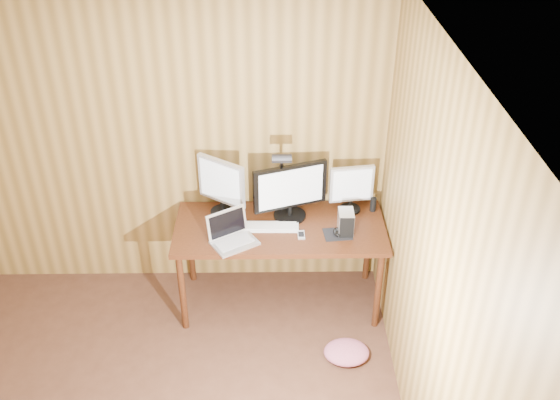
{
  "coord_description": "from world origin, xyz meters",
  "views": [
    {
      "loc": [
        0.88,
        -2.24,
        3.48
      ],
      "look_at": [
        0.93,
        1.58,
        1.02
      ],
      "focal_mm": 40.0,
      "sensor_mm": 36.0,
      "label": 1
    }
  ],
  "objects_px": {
    "monitor_left": "(221,185)",
    "keyboard": "(270,227)",
    "speaker": "(373,204)",
    "monitor_right": "(351,188)",
    "mouse": "(338,232)",
    "desk": "(280,234)",
    "laptop": "(231,235)",
    "hard_drive": "(346,222)",
    "monitor_center": "(290,191)",
    "phone": "(301,235)",
    "desk_lamp": "(282,174)"
  },
  "relations": [
    {
      "from": "mouse",
      "to": "speaker",
      "type": "distance_m",
      "value": 0.44
    },
    {
      "from": "monitor_left",
      "to": "speaker",
      "type": "bearing_deg",
      "value": 35.24
    },
    {
      "from": "monitor_center",
      "to": "keyboard",
      "type": "bearing_deg",
      "value": -154.95
    },
    {
      "from": "monitor_left",
      "to": "hard_drive",
      "type": "bearing_deg",
      "value": 18.5
    },
    {
      "from": "hard_drive",
      "to": "desk",
      "type": "bearing_deg",
      "value": 163.68
    },
    {
      "from": "desk",
      "to": "keyboard",
      "type": "relative_size",
      "value": 3.65
    },
    {
      "from": "monitor_left",
      "to": "keyboard",
      "type": "height_order",
      "value": "monitor_left"
    },
    {
      "from": "laptop",
      "to": "mouse",
      "type": "relative_size",
      "value": 3.58
    },
    {
      "from": "monitor_left",
      "to": "phone",
      "type": "relative_size",
      "value": 4.45
    },
    {
      "from": "monitor_right",
      "to": "hard_drive",
      "type": "distance_m",
      "value": 0.32
    },
    {
      "from": "laptop",
      "to": "desk_lamp",
      "type": "bearing_deg",
      "value": 8.62
    },
    {
      "from": "monitor_left",
      "to": "keyboard",
      "type": "distance_m",
      "value": 0.49
    },
    {
      "from": "monitor_center",
      "to": "monitor_left",
      "type": "bearing_deg",
      "value": 154.72
    },
    {
      "from": "hard_drive",
      "to": "speaker",
      "type": "relative_size",
      "value": 1.55
    },
    {
      "from": "monitor_center",
      "to": "keyboard",
      "type": "xyz_separation_m",
      "value": [
        -0.16,
        -0.15,
        -0.22
      ]
    },
    {
      "from": "mouse",
      "to": "desk",
      "type": "bearing_deg",
      "value": 161.89
    },
    {
      "from": "monitor_center",
      "to": "phone",
      "type": "relative_size",
      "value": 5.29
    },
    {
      "from": "monitor_right",
      "to": "mouse",
      "type": "xyz_separation_m",
      "value": [
        -0.13,
        -0.32,
        -0.19
      ]
    },
    {
      "from": "monitor_left",
      "to": "mouse",
      "type": "distance_m",
      "value": 0.95
    },
    {
      "from": "desk",
      "to": "monitor_right",
      "type": "distance_m",
      "value": 0.66
    },
    {
      "from": "hard_drive",
      "to": "speaker",
      "type": "bearing_deg",
      "value": 49.54
    },
    {
      "from": "mouse",
      "to": "monitor_right",
      "type": "bearing_deg",
      "value": 73.47
    },
    {
      "from": "hard_drive",
      "to": "speaker",
      "type": "distance_m",
      "value": 0.38
    },
    {
      "from": "monitor_right",
      "to": "desk_lamp",
      "type": "distance_m",
      "value": 0.57
    },
    {
      "from": "monitor_right",
      "to": "laptop",
      "type": "bearing_deg",
      "value": -164.89
    },
    {
      "from": "hard_drive",
      "to": "phone",
      "type": "xyz_separation_m",
      "value": [
        -0.33,
        -0.05,
        -0.08
      ]
    },
    {
      "from": "monitor_left",
      "to": "monitor_right",
      "type": "distance_m",
      "value": 1.0
    },
    {
      "from": "desk",
      "to": "speaker",
      "type": "bearing_deg",
      "value": 10.38
    },
    {
      "from": "hard_drive",
      "to": "mouse",
      "type": "bearing_deg",
      "value": -150.44
    },
    {
      "from": "laptop",
      "to": "phone",
      "type": "distance_m",
      "value": 0.52
    },
    {
      "from": "laptop",
      "to": "keyboard",
      "type": "distance_m",
      "value": 0.33
    },
    {
      "from": "laptop",
      "to": "phone",
      "type": "relative_size",
      "value": 3.75
    },
    {
      "from": "phone",
      "to": "laptop",
      "type": "bearing_deg",
      "value": -174.9
    },
    {
      "from": "monitor_center",
      "to": "hard_drive",
      "type": "relative_size",
      "value": 3.15
    },
    {
      "from": "monitor_center",
      "to": "monitor_right",
      "type": "relative_size",
      "value": 1.43
    },
    {
      "from": "desk",
      "to": "hard_drive",
      "type": "xyz_separation_m",
      "value": [
        0.49,
        -0.15,
        0.21
      ]
    },
    {
      "from": "monitor_left",
      "to": "mouse",
      "type": "bearing_deg",
      "value": 15.49
    },
    {
      "from": "monitor_right",
      "to": "mouse",
      "type": "relative_size",
      "value": 3.53
    },
    {
      "from": "desk",
      "to": "keyboard",
      "type": "distance_m",
      "value": 0.18
    },
    {
      "from": "desk",
      "to": "speaker",
      "type": "relative_size",
      "value": 13.96
    },
    {
      "from": "monitor_left",
      "to": "keyboard",
      "type": "relative_size",
      "value": 1.07
    },
    {
      "from": "monitor_right",
      "to": "monitor_left",
      "type": "bearing_deg",
      "value": 173.17
    },
    {
      "from": "desk",
      "to": "hard_drive",
      "type": "distance_m",
      "value": 0.55
    },
    {
      "from": "mouse",
      "to": "desk_lamp",
      "type": "xyz_separation_m",
      "value": [
        -0.41,
        0.24,
        0.36
      ]
    },
    {
      "from": "desk_lamp",
      "to": "mouse",
      "type": "bearing_deg",
      "value": -36.74
    },
    {
      "from": "hard_drive",
      "to": "monitor_left",
      "type": "bearing_deg",
      "value": 164.69
    },
    {
      "from": "speaker",
      "to": "mouse",
      "type": "bearing_deg",
      "value": -134.08
    },
    {
      "from": "monitor_left",
      "to": "phone",
      "type": "height_order",
      "value": "monitor_left"
    },
    {
      "from": "mouse",
      "to": "desk_lamp",
      "type": "height_order",
      "value": "desk_lamp"
    },
    {
      "from": "laptop",
      "to": "keyboard",
      "type": "bearing_deg",
      "value": -1.72
    }
  ]
}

